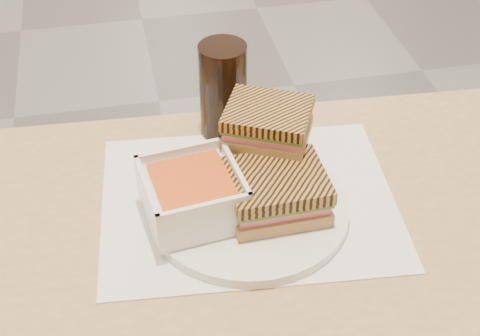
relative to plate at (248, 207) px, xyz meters
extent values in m
cube|color=tan|center=(-0.09, -0.11, -0.02)|extent=(1.24, 0.77, 0.03)
cylinder|color=tan|center=(0.47, 0.16, -0.40)|extent=(0.06, 0.06, 0.72)
cube|color=white|center=(0.00, 0.02, -0.01)|extent=(0.42, 0.34, 0.00)
cylinder|color=white|center=(0.00, 0.00, 0.00)|extent=(0.27, 0.27, 0.01)
cube|color=white|center=(-0.07, 0.00, 0.03)|extent=(0.13, 0.13, 0.05)
cube|color=#D25913|center=(-0.07, 0.00, 0.06)|extent=(0.11, 0.11, 0.01)
cube|color=white|center=(-0.02, 0.01, 0.06)|extent=(0.02, 0.12, 0.01)
cube|color=white|center=(-0.13, -0.01, 0.06)|extent=(0.02, 0.12, 0.01)
cube|color=white|center=(-0.08, 0.06, 0.06)|extent=(0.12, 0.02, 0.01)
cube|color=white|center=(-0.07, -0.06, 0.06)|extent=(0.12, 0.02, 0.01)
cube|color=#A7884B|center=(0.03, -0.02, 0.02)|extent=(0.13, 0.11, 0.02)
cube|color=#D16973|center=(0.03, -0.02, 0.03)|extent=(0.12, 0.10, 0.01)
cube|color=#386B23|center=(0.03, -0.02, 0.04)|extent=(0.12, 0.10, 0.01)
cube|color=olive|center=(0.03, -0.02, 0.05)|extent=(0.13, 0.11, 0.02)
cube|color=#A7884B|center=(0.04, 0.07, 0.07)|extent=(0.14, 0.13, 0.02)
cube|color=#D16973|center=(0.04, 0.07, 0.08)|extent=(0.13, 0.12, 0.01)
cube|color=#386B23|center=(0.04, 0.07, 0.09)|extent=(0.14, 0.13, 0.01)
cube|color=olive|center=(0.04, 0.07, 0.10)|extent=(0.14, 0.13, 0.02)
cylinder|color=black|center=(0.00, 0.18, 0.07)|extent=(0.07, 0.07, 0.15)
camera|label=1|loc=(-0.14, -0.64, 0.62)|focal=50.98mm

